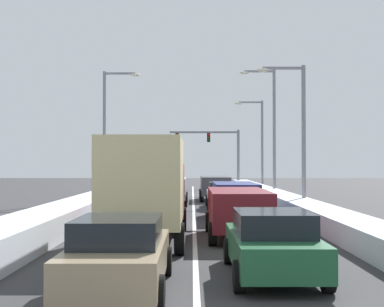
% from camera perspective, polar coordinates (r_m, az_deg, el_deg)
% --- Properties ---
extents(ground_plane, '(136.78, 136.78, 0.00)m').
position_cam_1_polar(ground_plane, '(25.98, 0.23, -6.79)').
color(ground_plane, '#333335').
extents(lane_stripe_between_right_lane_and_center_lane, '(0.14, 57.87, 0.01)m').
position_cam_1_polar(lane_stripe_between_right_lane_and_center_lane, '(31.21, 0.19, -5.82)').
color(lane_stripe_between_right_lane_and_center_lane, silver).
rests_on(lane_stripe_between_right_lane_and_center_lane, ground).
extents(snow_bank_right_shoulder, '(1.63, 57.87, 0.76)m').
position_cam_1_polar(snow_bank_right_shoulder, '(31.65, 9.87, -5.05)').
color(snow_bank_right_shoulder, silver).
rests_on(snow_bank_right_shoulder, ground).
extents(snow_bank_left_shoulder, '(1.92, 57.87, 0.89)m').
position_cam_1_polar(snow_bank_left_shoulder, '(31.61, -9.49, -4.94)').
color(snow_bank_left_shoulder, silver).
rests_on(snow_bank_left_shoulder, ground).
extents(sedan_green_right_lane_nearest, '(2.00, 4.50, 1.51)m').
position_cam_1_polar(sedan_green_right_lane_nearest, '(12.50, 8.56, -9.46)').
color(sedan_green_right_lane_nearest, '#1E5633').
rests_on(sedan_green_right_lane_nearest, ground).
extents(suv_maroon_right_lane_second, '(2.16, 4.90, 1.67)m').
position_cam_1_polar(suv_maroon_right_lane_second, '(18.66, 4.96, -5.90)').
color(suv_maroon_right_lane_second, maroon).
rests_on(suv_maroon_right_lane_second, ground).
extents(suv_navy_right_lane_third, '(2.16, 4.90, 1.67)m').
position_cam_1_polar(suv_navy_right_lane_third, '(25.35, 4.62, -4.62)').
color(suv_navy_right_lane_third, navy).
rests_on(suv_navy_right_lane_third, ground).
extents(sedan_white_right_lane_fourth, '(2.00, 4.50, 1.51)m').
position_cam_1_polar(sedan_white_right_lane_fourth, '(31.12, 3.41, -4.43)').
color(sedan_white_right_lane_fourth, silver).
rests_on(sedan_white_right_lane_fourth, ground).
extents(suv_charcoal_right_lane_fifth, '(2.16, 4.90, 1.67)m').
position_cam_1_polar(suv_charcoal_right_lane_fifth, '(37.38, 2.50, -3.48)').
color(suv_charcoal_right_lane_fifth, '#38383D').
rests_on(suv_charcoal_right_lane_fifth, ground).
extents(sedan_tan_center_lane_nearest, '(2.00, 4.50, 1.51)m').
position_cam_1_polar(sedan_tan_center_lane_nearest, '(11.06, -7.77, -10.57)').
color(sedan_tan_center_lane_nearest, '#937F60').
rests_on(sedan_tan_center_lane_nearest, ground).
extents(box_truck_center_lane_second, '(2.53, 7.20, 3.36)m').
position_cam_1_polar(box_truck_center_lane_second, '(17.60, -4.81, -3.31)').
color(box_truck_center_lane_second, maroon).
rests_on(box_truck_center_lane_second, ground).
extents(suv_black_center_lane_third, '(2.16, 4.90, 1.67)m').
position_cam_1_polar(suv_black_center_lane_third, '(26.58, -3.72, -4.46)').
color(suv_black_center_lane_third, black).
rests_on(suv_black_center_lane_third, ground).
extents(suv_silver_center_lane_fourth, '(2.16, 4.90, 1.67)m').
position_cam_1_polar(suv_silver_center_lane_fourth, '(33.31, -2.33, -3.77)').
color(suv_silver_center_lane_fourth, '#B7BABF').
rests_on(suv_silver_center_lane_fourth, ground).
extents(sedan_gray_center_lane_fifth, '(2.00, 4.50, 1.51)m').
position_cam_1_polar(sedan_gray_center_lane_fifth, '(39.62, -2.62, -3.71)').
color(sedan_gray_center_lane_fifth, slate).
rests_on(sedan_gray_center_lane_fifth, ground).
extents(traffic_light_gantry, '(7.54, 0.47, 6.20)m').
position_cam_1_polar(traffic_light_gantry, '(57.49, 2.68, 0.84)').
color(traffic_light_gantry, slate).
rests_on(traffic_light_gantry, ground).
extents(street_lamp_right_near, '(2.66, 0.36, 7.85)m').
position_cam_1_polar(street_lamp_right_near, '(29.10, 11.14, 3.15)').
color(street_lamp_right_near, gray).
rests_on(street_lamp_right_near, ground).
extents(street_lamp_right_mid, '(2.66, 0.36, 9.50)m').
position_cam_1_polar(street_lamp_right_mid, '(39.53, 8.34, 3.29)').
color(street_lamp_right_mid, gray).
rests_on(street_lamp_right_mid, ground).
extents(street_lamp_right_far, '(2.66, 0.36, 8.43)m').
position_cam_1_polar(street_lamp_right_far, '(49.96, 7.13, 1.74)').
color(street_lamp_right_far, gray).
rests_on(street_lamp_right_far, ground).
extents(street_lamp_left_mid, '(2.66, 0.36, 9.14)m').
position_cam_1_polar(street_lamp_left_mid, '(38.40, -8.83, 3.14)').
color(street_lamp_left_mid, gray).
rests_on(street_lamp_left_mid, ground).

